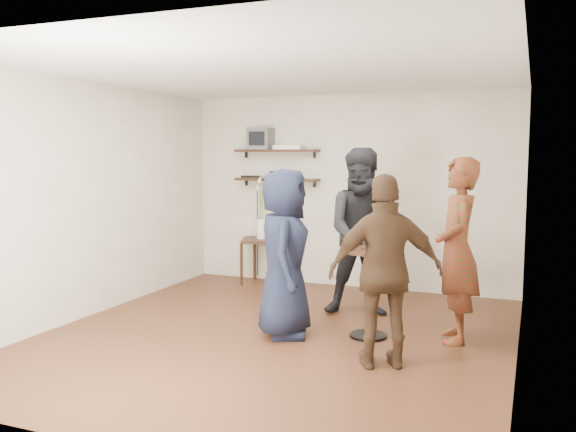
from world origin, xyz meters
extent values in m
cube|color=#492617|center=(0.00, 0.00, -0.02)|extent=(4.50, 5.00, 0.04)
cube|color=white|center=(0.00, 0.00, 2.62)|extent=(4.50, 5.00, 0.04)
cube|color=silver|center=(0.00, 2.52, 1.30)|extent=(4.50, 0.04, 2.60)
cube|color=silver|center=(0.00, -2.52, 1.30)|extent=(4.50, 0.04, 2.60)
cube|color=silver|center=(-2.27, 0.00, 1.30)|extent=(0.04, 5.00, 2.60)
cube|color=silver|center=(2.27, 0.00, 1.30)|extent=(0.04, 5.00, 2.60)
cube|color=black|center=(-1.00, 2.38, 1.85)|extent=(1.20, 0.25, 0.04)
cube|color=black|center=(-1.00, 2.38, 1.45)|extent=(1.20, 0.25, 0.04)
cube|color=#59595B|center=(-1.23, 2.38, 2.02)|extent=(0.32, 0.30, 0.30)
cube|color=silver|center=(-0.81, 2.38, 1.90)|extent=(0.40, 0.24, 0.06)
cube|color=black|center=(-0.98, 2.38, 1.52)|extent=(0.22, 0.10, 0.10)
cube|color=black|center=(-1.42, 2.42, 1.48)|extent=(0.30, 0.05, 0.03)
cube|color=black|center=(-1.15, 2.20, 0.61)|extent=(0.68, 0.68, 0.04)
cylinder|color=black|center=(-1.37, 1.99, 0.30)|extent=(0.04, 0.04, 0.59)
cylinder|color=black|center=(-0.94, 1.99, 0.30)|extent=(0.04, 0.04, 0.59)
cylinder|color=black|center=(-1.37, 2.41, 0.30)|extent=(0.04, 0.04, 0.59)
cylinder|color=black|center=(-0.94, 2.41, 0.30)|extent=(0.04, 0.04, 0.59)
cylinder|color=white|center=(-1.15, 2.20, 0.77)|extent=(0.13, 0.13, 0.27)
cylinder|color=#326E1F|center=(-1.17, 2.20, 1.05)|extent=(0.01, 0.06, 0.50)
cone|color=silver|center=(-1.21, 2.20, 1.36)|extent=(0.06, 0.08, 0.11)
cylinder|color=#326E1F|center=(-1.14, 2.21, 1.08)|extent=(0.03, 0.05, 0.56)
cone|color=silver|center=(-1.11, 2.23, 1.41)|extent=(0.10, 0.11, 0.12)
cylinder|color=#326E1F|center=(-1.15, 2.19, 1.11)|extent=(0.09, 0.08, 0.61)
cone|color=silver|center=(-1.15, 2.16, 1.47)|extent=(0.12, 0.11, 0.12)
cylinder|color=black|center=(0.86, 0.34, 0.87)|extent=(0.48, 0.48, 0.04)
cylinder|color=black|center=(0.86, 0.34, 0.44)|extent=(0.07, 0.07, 0.82)
cylinder|color=black|center=(0.86, 0.34, 0.01)|extent=(0.37, 0.37, 0.03)
cylinder|color=silver|center=(0.81, 0.31, 0.89)|extent=(0.06, 0.06, 0.00)
cylinder|color=silver|center=(0.81, 0.31, 0.93)|extent=(0.01, 0.01, 0.08)
cylinder|color=silver|center=(0.81, 0.31, 1.02)|extent=(0.06, 0.06, 0.10)
cylinder|color=#C8B652|center=(0.81, 0.31, 1.00)|extent=(0.06, 0.06, 0.06)
cylinder|color=silver|center=(0.94, 0.29, 0.89)|extent=(0.06, 0.06, 0.00)
cylinder|color=silver|center=(0.94, 0.29, 0.93)|extent=(0.01, 0.01, 0.09)
cylinder|color=silver|center=(0.94, 0.29, 1.03)|extent=(0.07, 0.07, 0.11)
cylinder|color=#C8B652|center=(0.94, 0.29, 1.01)|extent=(0.06, 0.06, 0.06)
cylinder|color=silver|center=(0.84, 0.39, 0.89)|extent=(0.06, 0.06, 0.00)
cylinder|color=silver|center=(0.84, 0.39, 0.94)|extent=(0.01, 0.01, 0.09)
cylinder|color=silver|center=(0.84, 0.39, 1.04)|extent=(0.07, 0.07, 0.11)
cylinder|color=#C8B652|center=(0.84, 0.39, 1.02)|extent=(0.06, 0.06, 0.06)
cylinder|color=silver|center=(0.90, 0.37, 0.89)|extent=(0.06, 0.06, 0.00)
cylinder|color=silver|center=(0.90, 0.37, 0.94)|extent=(0.01, 0.01, 0.09)
cylinder|color=silver|center=(0.90, 0.37, 1.04)|extent=(0.07, 0.07, 0.11)
cylinder|color=#C8B652|center=(0.90, 0.37, 1.01)|extent=(0.06, 0.06, 0.06)
imported|color=#B5141E|center=(1.67, 0.54, 0.89)|extent=(0.57, 0.74, 1.78)
imported|color=black|center=(0.60, 1.13, 0.94)|extent=(1.09, 0.96, 1.88)
imported|color=#151B31|center=(0.07, 0.07, 0.83)|extent=(0.76, 0.94, 1.67)
imported|color=#442D1D|center=(1.20, -0.43, 0.83)|extent=(1.05, 0.76, 1.65)
camera|label=1|loc=(2.34, -5.43, 1.83)|focal=38.00mm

